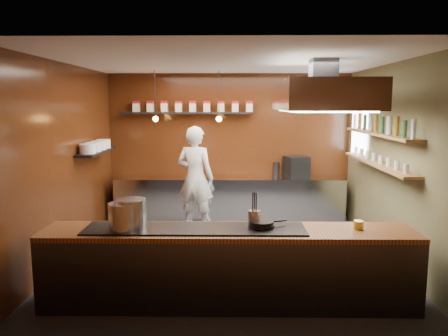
{
  "coord_description": "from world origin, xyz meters",
  "views": [
    {
      "loc": [
        0.01,
        -6.57,
        2.39
      ],
      "look_at": [
        -0.09,
        0.4,
        1.36
      ],
      "focal_mm": 35.0,
      "sensor_mm": 36.0,
      "label": 1
    }
  ],
  "objects_px": {
    "stockpot_small": "(123,216)",
    "chef": "(195,178)",
    "extractor_hood": "(323,95)",
    "espresso_machine": "(296,167)",
    "stockpot_large": "(132,213)"
  },
  "relations": [
    {
      "from": "stockpot_large",
      "to": "chef",
      "type": "height_order",
      "value": "chef"
    },
    {
      "from": "extractor_hood",
      "to": "stockpot_small",
      "type": "relative_size",
      "value": 6.04
    },
    {
      "from": "stockpot_small",
      "to": "espresso_machine",
      "type": "bearing_deg",
      "value": 56.4
    },
    {
      "from": "extractor_hood",
      "to": "espresso_machine",
      "type": "bearing_deg",
      "value": 88.68
    },
    {
      "from": "stockpot_large",
      "to": "espresso_machine",
      "type": "relative_size",
      "value": 0.81
    },
    {
      "from": "stockpot_small",
      "to": "espresso_machine",
      "type": "xyz_separation_m",
      "value": [
        2.59,
        3.9,
        0.02
      ]
    },
    {
      "from": "extractor_hood",
      "to": "stockpot_large",
      "type": "distance_m",
      "value": 3.06
    },
    {
      "from": "stockpot_small",
      "to": "chef",
      "type": "xyz_separation_m",
      "value": [
        0.58,
        3.27,
        -0.11
      ]
    },
    {
      "from": "stockpot_small",
      "to": "chef",
      "type": "bearing_deg",
      "value": 79.95
    },
    {
      "from": "espresso_machine",
      "to": "chef",
      "type": "distance_m",
      "value": 2.11
    },
    {
      "from": "espresso_machine",
      "to": "stockpot_small",
      "type": "bearing_deg",
      "value": -142.5
    },
    {
      "from": "chef",
      "to": "extractor_hood",
      "type": "bearing_deg",
      "value": 153.44
    },
    {
      "from": "stockpot_large",
      "to": "extractor_hood",
      "type": "bearing_deg",
      "value": 26.03
    },
    {
      "from": "extractor_hood",
      "to": "chef",
      "type": "bearing_deg",
      "value": 134.34
    },
    {
      "from": "extractor_hood",
      "to": "chef",
      "type": "xyz_separation_m",
      "value": [
        -1.95,
        1.99,
        -1.52
      ]
    }
  ]
}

